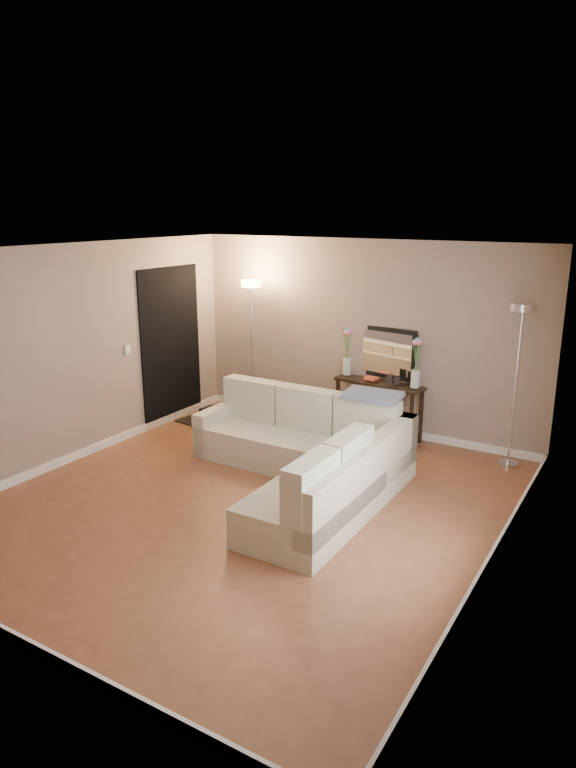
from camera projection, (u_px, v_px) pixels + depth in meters
The scene contains 23 objects.
floor at pixel (249, 502), 6.75m from camera, with size 5.00×5.50×0.01m, color brown.
ceiling at pixel (244, 250), 6.05m from camera, with size 5.00×5.50×0.01m, color white.
wall_back at pixel (363, 337), 8.68m from camera, with size 5.00×0.02×2.60m, color gray.
wall_front at pixel (2, 481), 4.12m from camera, with size 5.00×0.02×2.60m, color gray.
wall_left at pixel (74, 354), 7.65m from camera, with size 0.02×5.50×2.60m, color gray.
wall_right at pixel (504, 426), 5.15m from camera, with size 0.02×5.50×2.60m, color gray.
baseboard_back at pixel (359, 424), 8.99m from camera, with size 5.00×0.03×0.10m, color white.
baseboard_front at pixel (27, 644), 4.48m from camera, with size 5.00×0.03×0.10m, color white.
baseboard_left at pixel (84, 452), 7.97m from camera, with size 0.03×5.50×0.10m, color white.
baseboard_right at pixel (488, 563), 5.50m from camera, with size 0.03×5.50×0.10m, color white.
doorway at pixel (171, 345), 9.09m from camera, with size 0.02×1.20×2.20m, color black.
switch_plate at pixel (127, 349), 8.36m from camera, with size 0.02×0.08×0.12m, color white.
sectional_sofa at pixel (310, 456), 7.11m from camera, with size 2.57×2.47×0.90m.
throw_blanket at pixel (373, 395), 7.24m from camera, with size 0.65×0.37×0.05m, color slate.
console_table at pixel (373, 405), 8.62m from camera, with size 1.26×0.49×0.76m.
leaning_mirror at pixel (387, 353), 8.51m from camera, with size 0.87×0.15×0.68m.
table_decor at pixel (378, 379), 8.45m from camera, with size 0.52×0.15×0.12m.
flower_vase_left at pixel (347, 355), 8.73m from camera, with size 0.15×0.13×0.65m.
flower_vase_right at pixel (416, 366), 8.10m from camera, with size 0.15×0.13×0.65m.
floor_lamp_lit at pixel (252, 322), 9.12m from camera, with size 0.31×0.31×2.00m.
floor_lamp_unlit at pixel (519, 353), 7.35m from camera, with size 0.34×0.34×1.95m.
charcoal_rug at pixel (231, 421), 9.26m from camera, with size 1.30×0.98×0.02m, color black.
black_bag at pixel (214, 417), 9.29m from camera, with size 0.37×0.26×0.24m, color black.
Camera 1 is at (3.54, -5.07, 3.01)m, focal length 30.00 mm.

